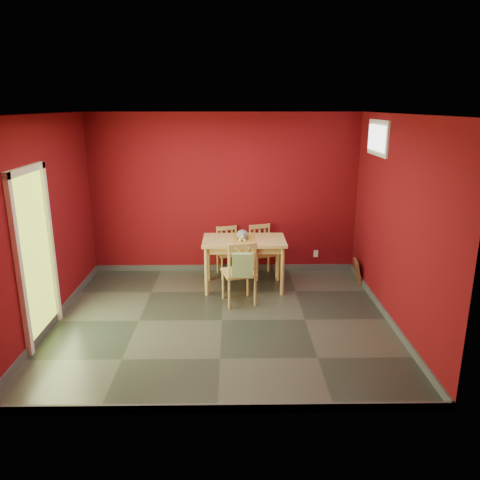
{
  "coord_description": "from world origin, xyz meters",
  "views": [
    {
      "loc": [
        0.16,
        -5.78,
        2.8
      ],
      "look_at": [
        0.25,
        0.45,
        1.0
      ],
      "focal_mm": 35.0,
      "sensor_mm": 36.0,
      "label": 1
    }
  ],
  "objects_px": {
    "dining_table": "(244,245)",
    "chair_far_right": "(262,250)",
    "chair_far_left": "(229,251)",
    "picture_frame": "(357,271)",
    "tote_bag": "(242,265)",
    "chair_near": "(240,272)",
    "cat": "(242,233)"
  },
  "relations": [
    {
      "from": "dining_table",
      "to": "cat",
      "type": "height_order",
      "value": "cat"
    },
    {
      "from": "tote_bag",
      "to": "dining_table",
      "type": "bearing_deg",
      "value": 87.22
    },
    {
      "from": "chair_far_left",
      "to": "dining_table",
      "type": "bearing_deg",
      "value": -67.75
    },
    {
      "from": "chair_far_right",
      "to": "cat",
      "type": "bearing_deg",
      "value": -122.92
    },
    {
      "from": "chair_near",
      "to": "cat",
      "type": "bearing_deg",
      "value": 85.6
    },
    {
      "from": "picture_frame",
      "to": "chair_far_left",
      "type": "bearing_deg",
      "value": 169.43
    },
    {
      "from": "chair_near",
      "to": "chair_far_left",
      "type": "bearing_deg",
      "value": 97.95
    },
    {
      "from": "dining_table",
      "to": "chair_far_left",
      "type": "relative_size",
      "value": 1.56
    },
    {
      "from": "tote_bag",
      "to": "chair_near",
      "type": "bearing_deg",
      "value": 99.25
    },
    {
      "from": "cat",
      "to": "chair_near",
      "type": "bearing_deg",
      "value": -106.24
    },
    {
      "from": "chair_near",
      "to": "cat",
      "type": "distance_m",
      "value": 0.75
    },
    {
      "from": "dining_table",
      "to": "chair_far_left",
      "type": "xyz_separation_m",
      "value": [
        -0.25,
        0.61,
        -0.28
      ]
    },
    {
      "from": "chair_near",
      "to": "tote_bag",
      "type": "xyz_separation_m",
      "value": [
        0.04,
        -0.22,
        0.18
      ]
    },
    {
      "from": "chair_far_left",
      "to": "chair_far_right",
      "type": "relative_size",
      "value": 0.95
    },
    {
      "from": "picture_frame",
      "to": "cat",
      "type": "bearing_deg",
      "value": -173.79
    },
    {
      "from": "chair_far_right",
      "to": "chair_near",
      "type": "relative_size",
      "value": 0.9
    },
    {
      "from": "dining_table",
      "to": "tote_bag",
      "type": "bearing_deg",
      "value": -92.78
    },
    {
      "from": "cat",
      "to": "tote_bag",
      "type": "bearing_deg",
      "value": -102.69
    },
    {
      "from": "tote_bag",
      "to": "cat",
      "type": "bearing_deg",
      "value": 89.16
    },
    {
      "from": "chair_far_left",
      "to": "chair_near",
      "type": "height_order",
      "value": "chair_near"
    },
    {
      "from": "chair_far_left",
      "to": "picture_frame",
      "type": "relative_size",
      "value": 2.19
    },
    {
      "from": "chair_near",
      "to": "picture_frame",
      "type": "bearing_deg",
      "value": 23.35
    },
    {
      "from": "chair_far_left",
      "to": "tote_bag",
      "type": "height_order",
      "value": "tote_bag"
    },
    {
      "from": "tote_bag",
      "to": "picture_frame",
      "type": "height_order",
      "value": "tote_bag"
    },
    {
      "from": "picture_frame",
      "to": "tote_bag",
      "type": "bearing_deg",
      "value": -150.92
    },
    {
      "from": "chair_far_left",
      "to": "picture_frame",
      "type": "xyz_separation_m",
      "value": [
        2.11,
        -0.39,
        -0.24
      ]
    },
    {
      "from": "dining_table",
      "to": "chair_far_right",
      "type": "bearing_deg",
      "value": 59.69
    },
    {
      "from": "chair_far_right",
      "to": "chair_near",
      "type": "bearing_deg",
      "value": -108.76
    },
    {
      "from": "dining_table",
      "to": "chair_far_right",
      "type": "relative_size",
      "value": 1.48
    },
    {
      "from": "chair_far_right",
      "to": "picture_frame",
      "type": "height_order",
      "value": "chair_far_right"
    },
    {
      "from": "chair_near",
      "to": "tote_bag",
      "type": "distance_m",
      "value": 0.29
    },
    {
      "from": "cat",
      "to": "picture_frame",
      "type": "distance_m",
      "value": 2.03
    }
  ]
}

